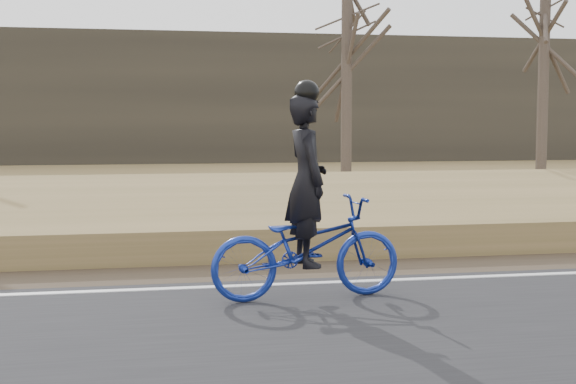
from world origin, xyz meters
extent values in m
cube|color=olive|center=(0.00, 4.20, 0.22)|extent=(120.00, 5.00, 0.44)
cube|color=slate|center=(0.00, 8.00, 0.23)|extent=(120.00, 3.00, 0.45)
cube|color=black|center=(0.00, 8.00, 0.52)|extent=(120.00, 2.40, 0.14)
cube|color=brown|center=(0.00, 7.28, 0.67)|extent=(120.00, 0.07, 0.15)
cube|color=brown|center=(0.00, 8.72, 0.67)|extent=(120.00, 0.07, 0.15)
cube|color=#383328|center=(0.00, 30.00, 3.00)|extent=(120.00, 4.00, 6.00)
imported|color=navy|center=(3.66, -0.54, 0.60)|extent=(2.11, 0.90, 1.08)
imported|color=black|center=(3.66, -0.54, 1.31)|extent=(0.49, 0.69, 1.80)
sphere|color=black|center=(3.66, -0.54, 2.23)|extent=(0.26, 0.26, 0.26)
cylinder|color=#4F433A|center=(8.76, 17.00, 3.86)|extent=(0.36, 0.36, 7.73)
cylinder|color=#4F433A|center=(15.21, 15.96, 4.10)|extent=(0.36, 0.36, 8.20)
camera|label=1|loc=(1.91, -8.72, 1.93)|focal=50.00mm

